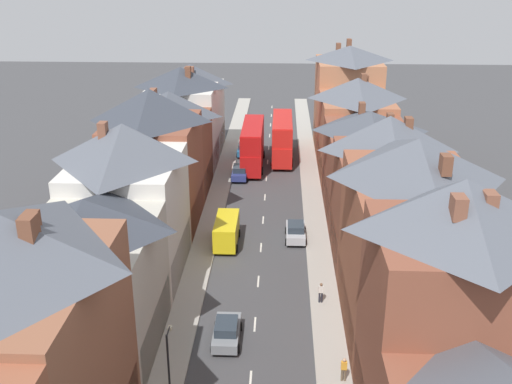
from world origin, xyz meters
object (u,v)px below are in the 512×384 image
object	(u,v)px
pedestrian_mid_right	(321,292)
street_lamp	(169,369)
delivery_van	(227,230)
double_decker_bus_lead	(282,137)
car_parked_right_a	(244,149)
double_decker_bus_mid_street	(253,145)
car_near_blue	(296,231)
car_near_silver	(240,172)
car_parked_left_a	(227,331)
pedestrian_mid_left	(344,368)

from	to	relation	value
pedestrian_mid_right	street_lamp	world-z (taller)	street_lamp
delivery_van	street_lamp	world-z (taller)	street_lamp
double_decker_bus_lead	car_parked_right_a	xyz separation A→B (m)	(-4.89, 1.30, -2.00)
double_decker_bus_mid_street	car_near_blue	size ratio (longest dim) A/B	2.71
car_near_silver	car_parked_left_a	world-z (taller)	car_near_silver
double_decker_bus_lead	car_near_blue	xyz separation A→B (m)	(1.31, -23.67, -1.99)
double_decker_bus_mid_street	pedestrian_mid_left	world-z (taller)	double_decker_bus_mid_street
pedestrian_mid_right	car_parked_right_a	bearing A→B (deg)	102.36
car_parked_left_a	car_parked_right_a	world-z (taller)	car_parked_right_a
delivery_van	pedestrian_mid_right	bearing A→B (deg)	-50.94
car_near_blue	street_lamp	distance (m)	24.28
car_parked_right_a	street_lamp	xyz separation A→B (m)	(-1.15, -47.98, 2.43)
double_decker_bus_mid_street	car_parked_right_a	xyz separation A→B (m)	(-1.29, 4.60, -2.00)
car_parked_left_a	car_near_blue	bearing A→B (deg)	72.82
double_decker_bus_lead	street_lamp	distance (m)	47.07
car_near_silver	car_parked_right_a	xyz separation A→B (m)	(-0.00, 9.01, 0.00)
car_parked_right_a	street_lamp	size ratio (longest dim) A/B	0.75
car_near_blue	pedestrian_mid_right	xyz separation A→B (m)	(1.66, -10.89, 0.21)
double_decker_bus_mid_street	pedestrian_mid_left	xyz separation A→B (m)	(7.44, -40.10, -1.78)
car_parked_left_a	street_lamp	bearing A→B (deg)	-108.88
car_parked_left_a	delivery_van	bearing A→B (deg)	95.07
double_decker_bus_mid_street	pedestrian_mid_right	xyz separation A→B (m)	(6.57, -31.27, -1.78)
car_near_blue	street_lamp	world-z (taller)	street_lamp
car_parked_left_a	pedestrian_mid_right	distance (m)	8.22
car_parked_left_a	pedestrian_mid_left	size ratio (longest dim) A/B	2.49
car_parked_left_a	delivery_van	distance (m)	14.71
double_decker_bus_mid_street	pedestrian_mid_left	size ratio (longest dim) A/B	6.71
delivery_van	double_decker_bus_lead	bearing A→B (deg)	78.88
double_decker_bus_lead	pedestrian_mid_right	world-z (taller)	double_decker_bus_lead
car_near_silver	delivery_van	world-z (taller)	delivery_van
car_parked_left_a	pedestrian_mid_left	bearing A→B (deg)	-27.60
car_parked_right_a	delivery_van	bearing A→B (deg)	-90.00
car_near_silver	car_parked_left_a	xyz separation A→B (m)	(1.30, -31.81, -0.01)
delivery_van	pedestrian_mid_right	distance (m)	12.47
pedestrian_mid_right	street_lamp	xyz separation A→B (m)	(-9.01, -12.12, 2.21)
pedestrian_mid_left	car_parked_left_a	bearing A→B (deg)	152.40
car_parked_right_a	pedestrian_mid_left	size ratio (longest dim) A/B	2.56
car_near_silver	car_parked_right_a	bearing A→B (deg)	90.00
car_near_silver	car_parked_right_a	distance (m)	9.01
delivery_van	pedestrian_mid_right	xyz separation A→B (m)	(7.86, -9.68, -0.30)
pedestrian_mid_right	car_near_silver	bearing A→B (deg)	106.31
car_near_silver	pedestrian_mid_right	bearing A→B (deg)	-73.69
pedestrian_mid_left	car_near_silver	bearing A→B (deg)	103.74
car_near_silver	street_lamp	xyz separation A→B (m)	(-1.15, -38.97, 2.43)
car_parked_left_a	delivery_van	xyz separation A→B (m)	(-1.30, 14.64, 0.54)
double_decker_bus_mid_street	car_parked_left_a	size ratio (longest dim) A/B	2.70
car_parked_right_a	street_lamp	bearing A→B (deg)	-91.37
car_near_silver	double_decker_bus_lead	bearing A→B (deg)	57.59
car_parked_left_a	pedestrian_mid_right	bearing A→B (deg)	37.07
pedestrian_mid_left	pedestrian_mid_right	xyz separation A→B (m)	(-0.87, 8.84, 0.00)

